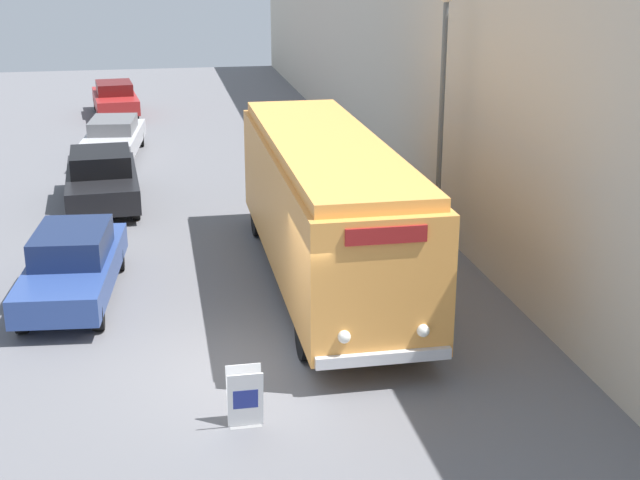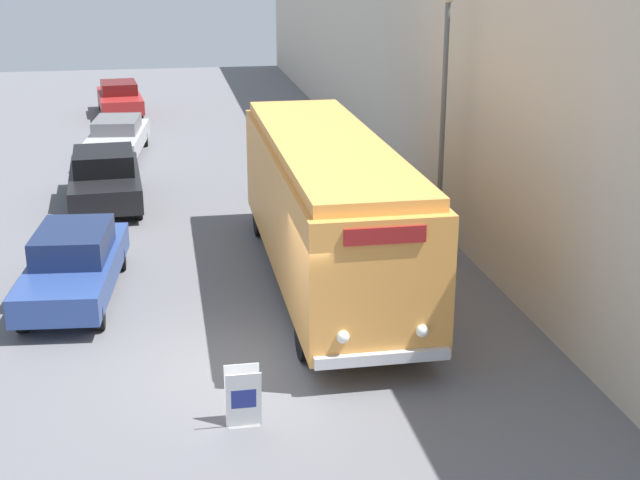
{
  "view_description": "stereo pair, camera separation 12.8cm",
  "coord_description": "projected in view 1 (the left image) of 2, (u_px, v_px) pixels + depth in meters",
  "views": [
    {
      "loc": [
        -1.39,
        -14.13,
        7.2
      ],
      "look_at": [
        1.53,
        1.43,
        1.87
      ],
      "focal_mm": 50.0,
      "sensor_mm": 36.0,
      "label": 1
    },
    {
      "loc": [
        -1.26,
        -14.15,
        7.2
      ],
      "look_at": [
        1.53,
        1.43,
        1.87
      ],
      "focal_mm": 50.0,
      "sensor_mm": 36.0,
      "label": 2
    }
  ],
  "objects": [
    {
      "name": "building_wall_right",
      "position": [
        417.0,
        84.0,
        24.97
      ],
      "size": [
        0.3,
        60.0,
        6.76
      ],
      "color": "beige",
      "rests_on": "ground_plane"
    },
    {
      "name": "streetlamp",
      "position": [
        443.0,
        85.0,
        20.4
      ],
      "size": [
        0.36,
        0.36,
        6.25
      ],
      "color": "#595E60",
      "rests_on": "ground_plane"
    },
    {
      "name": "sign_board",
      "position": [
        245.0,
        398.0,
        13.78
      ],
      "size": [
        0.55,
        0.37,
        0.98
      ],
      "color": "gray",
      "rests_on": "ground_plane"
    },
    {
      "name": "parked_car_near",
      "position": [
        73.0,
        264.0,
        18.67
      ],
      "size": [
        2.14,
        4.88,
        1.5
      ],
      "rotation": [
        0.0,
        0.0,
        -0.09
      ],
      "color": "black",
      "rests_on": "ground_plane"
    },
    {
      "name": "ground_plane",
      "position": [
        250.0,
        371.0,
        15.7
      ],
      "size": [
        80.0,
        80.0,
        0.0
      ],
      "primitive_type": "plane",
      "color": "slate"
    },
    {
      "name": "parked_car_mid",
      "position": [
        102.0,
        178.0,
        25.34
      ],
      "size": [
        2.19,
        4.78,
        1.55
      ],
      "rotation": [
        0.0,
        0.0,
        0.05
      ],
      "color": "black",
      "rests_on": "ground_plane"
    },
    {
      "name": "vintage_bus",
      "position": [
        326.0,
        204.0,
        19.15
      ],
      "size": [
        2.45,
        10.19,
        3.24
      ],
      "color": "black",
      "rests_on": "ground_plane"
    },
    {
      "name": "parked_car_far",
      "position": [
        114.0,
        137.0,
        31.0
      ],
      "size": [
        2.2,
        4.9,
        1.34
      ],
      "rotation": [
        0.0,
        0.0,
        -0.1
      ],
      "color": "black",
      "rests_on": "ground_plane"
    },
    {
      "name": "parked_car_distant",
      "position": [
        115.0,
        98.0,
        38.36
      ],
      "size": [
        2.16,
        4.72,
        1.43
      ],
      "rotation": [
        0.0,
        0.0,
        0.1
      ],
      "color": "black",
      "rests_on": "ground_plane"
    }
  ]
}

